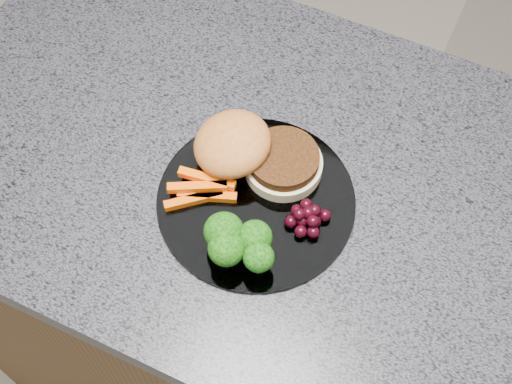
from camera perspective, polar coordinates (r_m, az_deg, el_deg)
island_cabinet at (r=1.37m, az=4.46°, el=-10.15°), size 1.20×0.60×0.86m
countertop at (r=0.96m, az=6.27°, el=-1.03°), size 1.20×0.60×0.04m
plate at (r=0.93m, az=0.00°, el=-0.71°), size 0.26×0.26×0.01m
burger at (r=0.94m, az=-0.45°, el=3.18°), size 0.20×0.15×0.06m
carrot_sticks at (r=0.93m, az=-4.36°, el=0.21°), size 0.09×0.08×0.02m
broccoli at (r=0.86m, az=-1.52°, el=-4.01°), size 0.10×0.07×0.06m
grape_bunch at (r=0.90m, az=4.14°, el=-2.05°), size 0.05×0.05×0.03m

